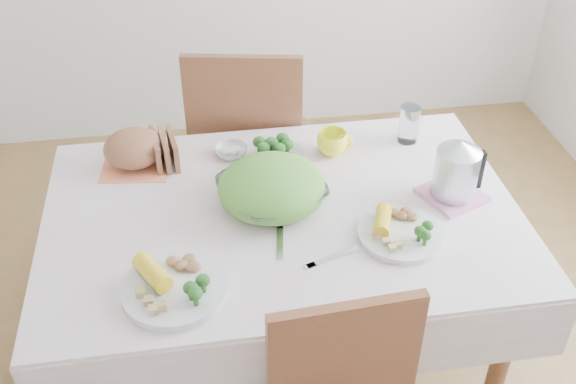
{
  "coord_description": "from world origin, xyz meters",
  "views": [
    {
      "loc": [
        -0.24,
        -1.65,
        2.1
      ],
      "look_at": [
        0.02,
        0.02,
        0.82
      ],
      "focal_mm": 42.0,
      "sensor_mm": 36.0,
      "label": 1
    }
  ],
  "objects": [
    {
      "name": "floor",
      "position": [
        0.0,
        0.0,
        0.0
      ],
      "size": [
        3.6,
        3.6,
        0.0
      ],
      "primitive_type": "plane",
      "color": "olive",
      "rests_on": "ground"
    },
    {
      "name": "dinner_plate_right",
      "position": [
        0.33,
        -0.18,
        0.77
      ],
      "size": [
        0.37,
        0.37,
        0.02
      ],
      "primitive_type": "cylinder",
      "rotation": [
        0.0,
        0.0,
        -0.7
      ],
      "color": "white",
      "rests_on": "tablecloth"
    },
    {
      "name": "bread_loaf",
      "position": [
        -0.46,
        0.34,
        0.82
      ],
      "size": [
        0.22,
        0.21,
        0.12
      ],
      "primitive_type": "ellipsoid",
      "rotation": [
        0.0,
        0.0,
        -0.09
      ],
      "color": "brown",
      "rests_on": "napkin"
    },
    {
      "name": "fruit_bowl",
      "position": [
        -0.13,
        0.34,
        0.78
      ],
      "size": [
        0.14,
        0.14,
        0.04
      ],
      "primitive_type": "imported",
      "rotation": [
        0.0,
        0.0,
        -0.31
      ],
      "color": "white",
      "rests_on": "tablecloth"
    },
    {
      "name": "glass_tumbler",
      "position": [
        0.51,
        0.34,
        0.83
      ],
      "size": [
        0.09,
        0.09,
        0.14
      ],
      "primitive_type": "cylinder",
      "rotation": [
        0.0,
        0.0,
        0.37
      ],
      "color": "white",
      "rests_on": "tablecloth"
    },
    {
      "name": "napkin",
      "position": [
        -0.46,
        0.34,
        0.76
      ],
      "size": [
        0.25,
        0.25,
        0.0
      ],
      "primitive_type": "cube",
      "rotation": [
        0.0,
        0.0,
        -0.11
      ],
      "color": "#F78154",
      "rests_on": "tablecloth"
    },
    {
      "name": "broccoli_plate",
      "position": [
        0.01,
        0.3,
        0.77
      ],
      "size": [
        0.31,
        0.31,
        0.02
      ],
      "primitive_type": "cylinder",
      "rotation": [
        0.0,
        0.0,
        0.42
      ],
      "color": "beige",
      "rests_on": "tablecloth"
    },
    {
      "name": "knife",
      "position": [
        0.11,
        -0.24,
        0.76
      ],
      "size": [
        0.17,
        0.08,
        0.0
      ],
      "primitive_type": "cube",
      "rotation": [
        0.0,
        0.0,
        1.92
      ],
      "color": "silver",
      "rests_on": "tablecloth"
    },
    {
      "name": "tablecloth",
      "position": [
        0.0,
        0.0,
        0.76
      ],
      "size": [
        1.5,
        1.0,
        0.01
      ],
      "primitive_type": "cube",
      "color": "white",
      "rests_on": "dining_table"
    },
    {
      "name": "chair_far",
      "position": [
        -0.03,
        0.77,
        0.47
      ],
      "size": [
        0.55,
        0.55,
        1.03
      ],
      "primitive_type": "cube",
      "rotation": [
        0.0,
        0.0,
        2.96
      ],
      "color": "brown",
      "rests_on": "floor"
    },
    {
      "name": "pink_tray",
      "position": [
        0.56,
        -0.01,
        0.77
      ],
      "size": [
        0.23,
        0.23,
        0.01
      ],
      "primitive_type": "cube",
      "rotation": [
        0.0,
        0.0,
        0.39
      ],
      "color": "pink",
      "rests_on": "tablecloth"
    },
    {
      "name": "salad_bowl",
      "position": [
        -0.03,
        0.04,
        0.8
      ],
      "size": [
        0.42,
        0.42,
        0.08
      ],
      "primitive_type": "imported",
      "rotation": [
        0.0,
        0.0,
        0.39
      ],
      "color": "white",
      "rests_on": "tablecloth"
    },
    {
      "name": "electric_kettle",
      "position": [
        0.56,
        -0.01,
        0.88
      ],
      "size": [
        0.18,
        0.18,
        0.2
      ],
      "primitive_type": "cylinder",
      "rotation": [
        0.0,
        0.0,
        -0.3
      ],
      "color": "#B2B5BA",
      "rests_on": "pink_tray"
    },
    {
      "name": "yellow_mug",
      "position": [
        0.22,
        0.3,
        0.8
      ],
      "size": [
        0.13,
        0.13,
        0.09
      ],
      "primitive_type": "imported",
      "rotation": [
        0.0,
        0.0,
        -0.23
      ],
      "color": "#FFFC28",
      "rests_on": "tablecloth"
    },
    {
      "name": "dining_table",
      "position": [
        0.0,
        0.0,
        0.38
      ],
      "size": [
        1.4,
        0.9,
        0.75
      ],
      "primitive_type": "cube",
      "color": "brown",
      "rests_on": "floor"
    },
    {
      "name": "fork_left",
      "position": [
        -0.03,
        -0.14,
        0.76
      ],
      "size": [
        0.04,
        0.17,
        0.0
      ],
      "primitive_type": "cube",
      "rotation": [
        0.0,
        0.0,
        -0.15
      ],
      "color": "silver",
      "rests_on": "tablecloth"
    },
    {
      "name": "dinner_plate_left",
      "position": [
        -0.35,
        -0.31,
        0.77
      ],
      "size": [
        0.34,
        0.34,
        0.02
      ],
      "primitive_type": "cylinder",
      "rotation": [
        0.0,
        0.0,
        0.17
      ],
      "color": "white",
      "rests_on": "tablecloth"
    }
  ]
}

